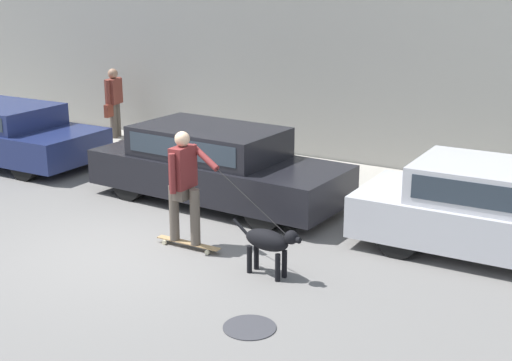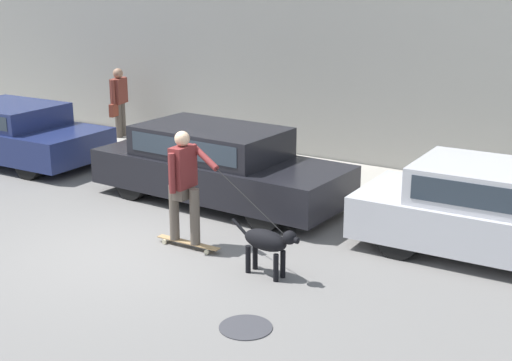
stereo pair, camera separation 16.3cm
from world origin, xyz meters
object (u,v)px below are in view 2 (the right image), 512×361
object	(u,v)px
parked_car_2	(503,215)
parked_car_1	(217,166)
dog	(268,242)
pedestrian_with_bag	(119,100)
skateboarder	(184,182)
parked_car_0	(14,133)

from	to	relation	value
parked_car_2	parked_car_1	bearing A→B (deg)	178.89
dog	pedestrian_with_bag	xyz separation A→B (m)	(-6.84, 4.69, 0.54)
dog	skateboarder	xyz separation A→B (m)	(-1.52, 0.24, 0.51)
dog	pedestrian_with_bag	bearing A→B (deg)	151.30
parked_car_2	dog	world-z (taller)	parked_car_2
parked_car_1	parked_car_2	size ratio (longest dim) A/B	1.11
parked_car_2	pedestrian_with_bag	distance (m)	9.58
parked_car_0	skateboarder	xyz separation A→B (m)	(5.98, -1.98, 0.37)
parked_car_0	pedestrian_with_bag	world-z (taller)	pedestrian_with_bag
skateboarder	pedestrian_with_bag	world-z (taller)	pedestrian_with_bag
skateboarder	pedestrian_with_bag	size ratio (longest dim) A/B	1.49
parked_car_0	pedestrian_with_bag	bearing A→B (deg)	73.78
skateboarder	parked_car_0	bearing A→B (deg)	161.21
parked_car_2	pedestrian_with_bag	size ratio (longest dim) A/B	2.59
skateboarder	pedestrian_with_bag	xyz separation A→B (m)	(-5.31, 4.45, 0.04)
parked_car_2	pedestrian_with_bag	world-z (taller)	pedestrian_with_bag
parked_car_0	parked_car_1	bearing A→B (deg)	-1.22
parked_car_2	dog	distance (m)	3.28
dog	skateboarder	distance (m)	1.62
parked_car_0	dog	size ratio (longest dim) A/B	3.68
parked_car_2	skateboarder	world-z (taller)	skateboarder
pedestrian_with_bag	dog	bearing A→B (deg)	132.53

